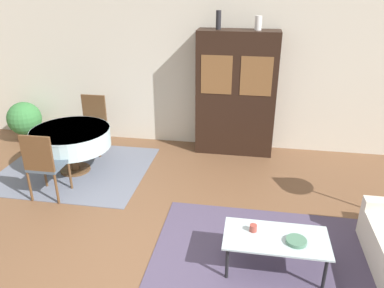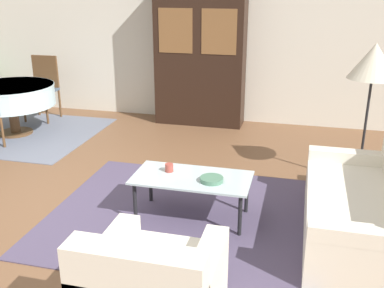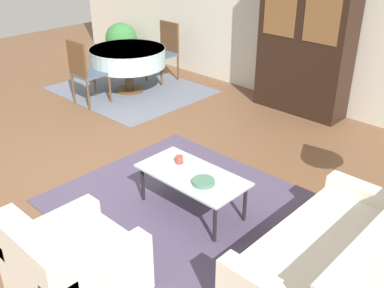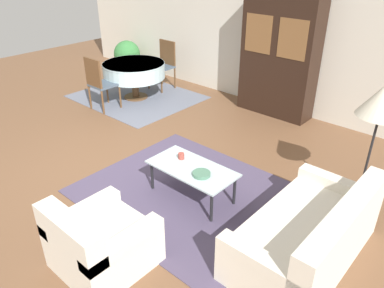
% 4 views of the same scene
% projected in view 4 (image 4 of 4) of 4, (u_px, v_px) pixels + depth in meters
% --- Properties ---
extents(ground_plane, '(14.00, 14.00, 0.00)m').
position_uv_depth(ground_plane, '(109.00, 171.00, 5.27)').
color(ground_plane, brown).
extents(wall_back, '(10.00, 0.06, 2.70)m').
position_uv_depth(wall_back, '(258.00, 32.00, 7.01)').
color(wall_back, beige).
rests_on(wall_back, ground_plane).
extents(area_rug, '(2.56, 2.19, 0.01)m').
position_uv_depth(area_rug, '(188.00, 193.00, 4.79)').
color(area_rug, '#4C425B').
rests_on(area_rug, ground_plane).
extents(dining_rug, '(2.36, 2.00, 0.01)m').
position_uv_depth(dining_rug, '(137.00, 97.00, 7.79)').
color(dining_rug, slate).
rests_on(dining_rug, ground_plane).
extents(couch, '(0.90, 1.71, 0.78)m').
position_uv_depth(couch, '(309.00, 236.00, 3.69)').
color(couch, silver).
rests_on(couch, ground_plane).
extents(armchair, '(0.82, 0.85, 0.75)m').
position_uv_depth(armchair, '(100.00, 244.00, 3.59)').
color(armchair, silver).
rests_on(armchair, ground_plane).
extents(coffee_table, '(1.10, 0.56, 0.42)m').
position_uv_depth(coffee_table, '(192.00, 170.00, 4.56)').
color(coffee_table, black).
rests_on(coffee_table, area_rug).
extents(display_cabinet, '(1.36, 0.46, 2.15)m').
position_uv_depth(display_cabinet, '(279.00, 56.00, 6.58)').
color(display_cabinet, black).
rests_on(display_cabinet, ground_plane).
extents(dining_table, '(1.24, 1.24, 0.73)m').
position_uv_depth(dining_table, '(134.00, 70.00, 7.48)').
color(dining_table, brown).
rests_on(dining_table, dining_rug).
extents(dining_chair_near, '(0.44, 0.44, 1.01)m').
position_uv_depth(dining_chair_near, '(99.00, 81.00, 6.93)').
color(dining_chair_near, brown).
rests_on(dining_chair_near, dining_rug).
extents(dining_chair_far, '(0.44, 0.44, 1.01)m').
position_uv_depth(dining_chair_far, '(164.00, 62.00, 8.03)').
color(dining_chair_far, brown).
rests_on(dining_chair_far, dining_rug).
extents(floor_lamp, '(0.51, 0.51, 1.55)m').
position_uv_depth(floor_lamp, '(383.00, 103.00, 3.97)').
color(floor_lamp, black).
rests_on(floor_lamp, ground_plane).
extents(cup, '(0.08, 0.08, 0.08)m').
position_uv_depth(cup, '(181.00, 156.00, 4.70)').
color(cup, '#9E4238').
rests_on(cup, coffee_table).
extents(bowl, '(0.21, 0.21, 0.04)m').
position_uv_depth(bowl, '(201.00, 174.00, 4.37)').
color(bowl, '#4C7A60').
rests_on(bowl, coffee_table).
extents(potted_plant, '(0.63, 0.63, 0.78)m').
position_uv_depth(potted_plant, '(127.00, 55.00, 9.08)').
color(potted_plant, '#93664C').
rests_on(potted_plant, ground_plane).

